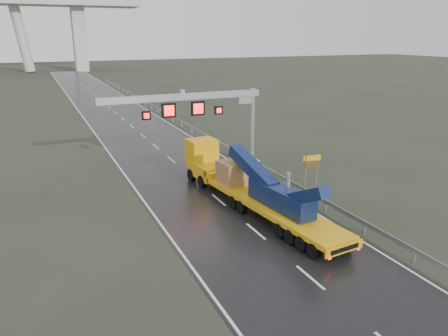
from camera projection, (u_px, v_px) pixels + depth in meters
name	position (u px, v px, depth m)	size (l,w,h in m)	color
ground	(289.00, 260.00, 24.26)	(400.00, 400.00, 0.00)	#292C1F
road	(132.00, 127.00, 59.24)	(11.00, 200.00, 0.02)	black
guardrail	(200.00, 132.00, 52.64)	(0.20, 140.00, 1.40)	gray
sign_gantry	(205.00, 109.00, 39.16)	(14.90, 1.20, 7.42)	silver
heavy_haul_truck	(242.00, 181.00, 32.27)	(4.52, 18.10, 4.21)	orange
exit_sign_pair	(312.00, 164.00, 35.65)	(1.54, 0.29, 2.65)	#9FA4A8
striped_barrier	(248.00, 161.00, 41.19)	(0.62, 0.33, 1.04)	red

